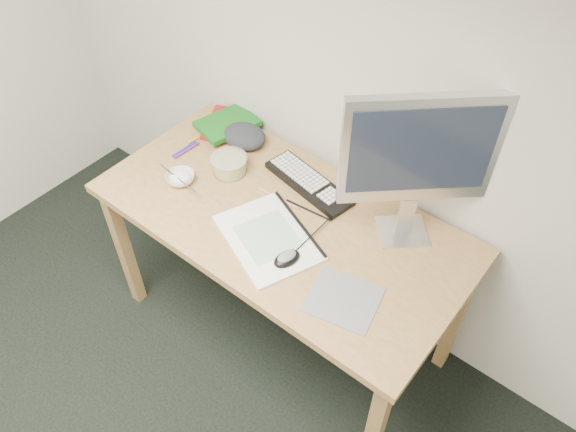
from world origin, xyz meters
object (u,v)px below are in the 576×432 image
sketchpad (268,238)px  monitor (419,154)px  keyboard (309,183)px  desk (281,231)px  rice_bowl (180,178)px

sketchpad → monitor: size_ratio=0.65×
keyboard → sketchpad: bearing=-69.4°
desk → keyboard: 0.22m
keyboard → monitor: 0.54m
monitor → rice_bowl: size_ratio=5.16×
rice_bowl → sketchpad: bearing=-1.7°
desk → rice_bowl: size_ratio=12.48×
sketchpad → rice_bowl: (-0.46, 0.01, 0.01)m
monitor → rice_bowl: (-0.81, -0.31, -0.34)m
sketchpad → keyboard: bearing=122.4°
rice_bowl → keyboard: bearing=36.2°
keyboard → rice_bowl: 0.50m
desk → sketchpad: bearing=-73.1°
monitor → rice_bowl: monitor is taller
desk → monitor: monitor is taller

